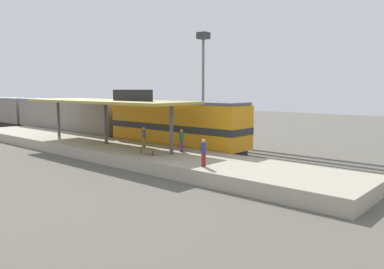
% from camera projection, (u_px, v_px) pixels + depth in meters
% --- Properties ---
extents(ground_plane, '(120.00, 120.00, 0.00)m').
position_uv_depth(ground_plane, '(161.00, 146.00, 37.86)').
color(ground_plane, '#5B564C').
extents(track_near, '(3.20, 110.00, 0.16)m').
position_uv_depth(track_near, '(146.00, 148.00, 36.37)').
color(track_near, '#4E4941').
rests_on(track_near, ground).
extents(track_far, '(3.20, 110.00, 0.16)m').
position_uv_depth(track_far, '(179.00, 143.00, 39.78)').
color(track_far, '#4E4941').
rests_on(track_far, ground).
extents(platform, '(6.00, 44.00, 0.90)m').
position_uv_depth(platform, '(106.00, 149.00, 32.90)').
color(platform, '#A89E89').
rests_on(platform, ground).
extents(station_canopy, '(5.20, 18.00, 4.70)m').
position_uv_depth(station_canopy, '(106.00, 102.00, 32.35)').
color(station_canopy, '#47474C').
rests_on(station_canopy, platform).
extents(platform_bench, '(0.44, 1.70, 0.50)m').
position_uv_depth(platform_bench, '(147.00, 149.00, 27.24)').
color(platform_bench, '#333338').
rests_on(platform_bench, platform).
extents(locomotive, '(2.93, 14.43, 4.44)m').
position_uv_depth(locomotive, '(175.00, 126.00, 33.48)').
color(locomotive, '#28282D').
rests_on(locomotive, track_near).
extents(passenger_carriage_front, '(2.90, 20.00, 4.24)m').
position_uv_depth(passenger_carriage_front, '(68.00, 117.00, 45.36)').
color(passenger_carriage_front, '#28282D').
rests_on(passenger_carriage_front, track_near).
extents(light_mast, '(1.10, 1.10, 11.70)m').
position_uv_depth(light_mast, '(203.00, 64.00, 40.75)').
color(light_mast, slate).
rests_on(light_mast, ground).
extents(person_waiting, '(0.34, 0.34, 1.71)m').
position_uv_depth(person_waiting, '(144.00, 136.00, 30.35)').
color(person_waiting, olive).
rests_on(person_waiting, platform).
extents(person_walking, '(0.34, 0.34, 1.71)m').
position_uv_depth(person_walking, '(181.00, 139.00, 28.61)').
color(person_walking, '#663375').
rests_on(person_walking, platform).
extents(person_boarding, '(0.34, 0.34, 1.71)m').
position_uv_depth(person_boarding, '(204.00, 151.00, 23.04)').
color(person_boarding, maroon).
rests_on(person_boarding, platform).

